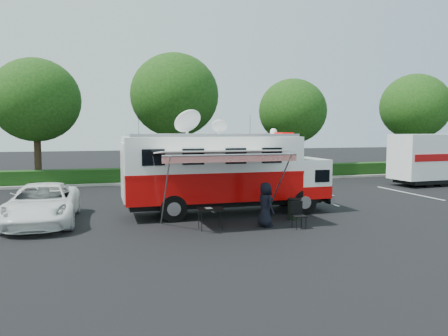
% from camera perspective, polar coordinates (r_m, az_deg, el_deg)
% --- Properties ---
extents(ground_plane, '(120.00, 120.00, 0.00)m').
position_cam_1_polar(ground_plane, '(18.61, 0.43, -5.97)').
color(ground_plane, black).
rests_on(ground_plane, ground).
extents(back_border, '(60.00, 6.14, 8.87)m').
position_cam_1_polar(back_border, '(31.11, -4.33, 7.68)').
color(back_border, '#9E998E').
rests_on(back_border, ground_plane).
extents(stall_lines, '(24.12, 5.50, 0.01)m').
position_cam_1_polar(stall_lines, '(21.34, -3.16, -4.55)').
color(stall_lines, silver).
rests_on(stall_lines, ground_plane).
extents(command_truck, '(8.71, 2.40, 4.18)m').
position_cam_1_polar(command_truck, '(18.33, 0.20, -0.48)').
color(command_truck, black).
rests_on(command_truck, ground_plane).
extents(awning, '(4.75, 2.47, 2.87)m').
position_cam_1_polar(awning, '(15.66, 0.01, 1.88)').
color(awning, white).
rests_on(awning, ground_plane).
extents(white_suv, '(2.57, 5.42, 1.49)m').
position_cam_1_polar(white_suv, '(18.08, -22.57, -6.68)').
color(white_suv, white).
rests_on(white_suv, ground_plane).
extents(person, '(0.68, 0.89, 1.64)m').
position_cam_1_polar(person, '(16.21, 5.42, -7.64)').
color(person, black).
rests_on(person, ground_plane).
extents(folding_table, '(0.98, 0.75, 0.77)m').
position_cam_1_polar(folding_table, '(15.57, -1.80, -5.45)').
color(folding_table, black).
rests_on(folding_table, ground_plane).
extents(folding_chair, '(0.49, 0.51, 0.96)m').
position_cam_1_polar(folding_chair, '(16.07, 9.61, -5.73)').
color(folding_chair, black).
rests_on(folding_chair, ground_plane).
extents(trash_bin, '(0.56, 0.56, 0.83)m').
position_cam_1_polar(trash_bin, '(17.56, 9.16, -5.30)').
color(trash_bin, black).
rests_on(trash_bin, ground_plane).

